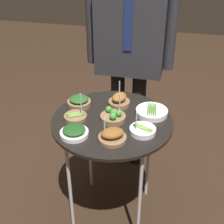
% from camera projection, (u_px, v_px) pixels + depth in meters
% --- Properties ---
extents(ground_plane, '(8.00, 8.00, 0.00)m').
position_uv_depth(ground_plane, '(112.00, 210.00, 2.10)').
color(ground_plane, black).
extents(serving_cart, '(0.67, 0.67, 0.73)m').
position_uv_depth(serving_cart, '(112.00, 128.00, 1.74)').
color(serving_cart, black).
rests_on(serving_cart, ground_plane).
extents(bowl_broccoli_front_center, '(0.14, 0.14, 0.16)m').
position_uv_depth(bowl_broccoli_front_center, '(113.00, 117.00, 1.70)').
color(bowl_broccoli_front_center, brown).
rests_on(bowl_broccoli_front_center, serving_cart).
extents(bowl_roast_back_right, '(0.13, 0.13, 0.14)m').
position_uv_depth(bowl_roast_back_right, '(119.00, 100.00, 1.83)').
color(bowl_roast_back_right, brown).
rests_on(bowl_roast_back_right, serving_cart).
extents(bowl_asparagus_back_left, '(0.13, 0.13, 0.16)m').
position_uv_depth(bowl_asparagus_back_left, '(76.00, 117.00, 1.71)').
color(bowl_asparagus_back_left, brown).
rests_on(bowl_asparagus_back_left, serving_cart).
extents(bowl_roast_mid_left, '(0.14, 0.14, 0.13)m').
position_uv_depth(bowl_roast_mid_left, '(112.00, 136.00, 1.54)').
color(bowl_roast_mid_left, brown).
rests_on(bowl_roast_mid_left, serving_cart).
extents(bowl_asparagus_center, '(0.18, 0.18, 0.04)m').
position_uv_depth(bowl_asparagus_center, '(152.00, 112.00, 1.75)').
color(bowl_asparagus_center, silver).
rests_on(bowl_asparagus_center, serving_cart).
extents(bowl_spinach_near_rim, '(0.14, 0.14, 0.06)m').
position_uv_depth(bowl_spinach_near_rim, '(79.00, 102.00, 1.83)').
color(bowl_spinach_near_rim, brown).
rests_on(bowl_spinach_near_rim, serving_cart).
extents(bowl_asparagus_front_right, '(0.14, 0.14, 0.13)m').
position_uv_depth(bowl_asparagus_front_right, '(143.00, 130.00, 1.60)').
color(bowl_asparagus_front_right, silver).
rests_on(bowl_asparagus_front_right, serving_cart).
extents(bowl_spinach_mid_right, '(0.15, 0.15, 0.05)m').
position_uv_depth(bowl_spinach_mid_right, '(74.00, 132.00, 1.58)').
color(bowl_spinach_mid_right, silver).
rests_on(bowl_spinach_mid_right, serving_cart).
extents(waiter_figure, '(0.58, 0.22, 1.58)m').
position_uv_depth(waiter_figure, '(130.00, 40.00, 2.02)').
color(waiter_figure, black).
rests_on(waiter_figure, ground_plane).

